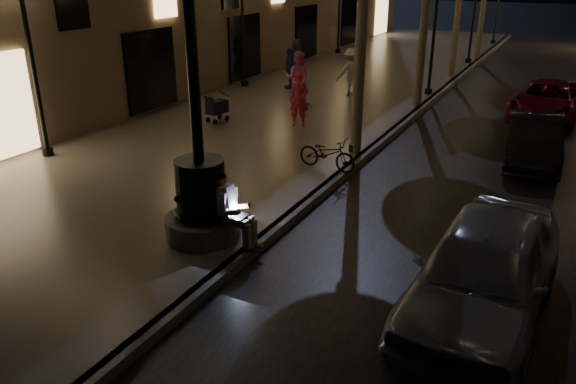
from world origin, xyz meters
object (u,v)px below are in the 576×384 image
Objects in this scene: car_third at (548,100)px; pedestrian_white at (351,72)px; lamp_left_a at (28,37)px; stroller at (217,107)px; fountain_lamppost at (200,186)px; car_second at (534,140)px; pedestrian_pink at (298,78)px; pedestrian_blue at (289,68)px; pedestrian_red at (299,100)px; seated_man_laptop at (230,207)px; pedestrian_dark at (297,58)px; lamp_left_b at (242,9)px; lamp_curb_a at (359,36)px; lamp_curb_b at (436,12)px; bicycle at (327,154)px; car_front at (484,271)px.

pedestrian_white is at bearing -170.27° from car_third.
stroller is (2.13, 4.82, -2.56)m from lamp_left_a.
fountain_lamppost is 1.38× the size of car_second.
lamp_left_a is at bearing 54.02° from pedestrian_pink.
pedestrian_blue is at bearing -70.08° from pedestrian_pink.
seated_man_laptop is at bearing -92.93° from pedestrian_red.
lamp_left_b is at bearing 148.84° from pedestrian_dark.
car_third is at bearing 58.18° from lamp_curb_a.
seated_man_laptop is 12.65m from pedestrian_white.
stroller is at bearing -178.25° from car_second.
pedestrian_dark is (-6.07, 8.73, -2.22)m from lamp_curb_a.
pedestrian_blue is (-5.26, -1.54, -2.23)m from lamp_curb_b.
lamp_curb_a is at bearing 1.62° from stroller.
pedestrian_red is 3.97m from bicycle.
car_third is 9.60m from bicycle.
lamp_curb_a is 1.00× the size of lamp_curb_b.
car_front is 2.74× the size of pedestrian_dark.
fountain_lamppost is at bearing -92.86° from lamp_curb_b.
fountain_lamppost is 1.08× the size of lamp_curb_b.
lamp_curb_a reaches higher than car_second.
fountain_lamppost reaches higher than pedestrian_pink.
pedestrian_red is at bearing 177.80° from car_second.
seated_man_laptop reaches higher than stroller.
pedestrian_dark is (-10.37, 6.84, 0.40)m from car_second.
pedestrian_blue is (-2.82, 4.88, -0.02)m from pedestrian_red.
fountain_lamppost is 3.15× the size of pedestrian_red.
lamp_left_b is 6.16m from stroller.
seated_man_laptop is 0.83× the size of pedestrian_dark.
pedestrian_red reaches higher than bicycle.
pedestrian_blue reaches higher than bicycle.
seated_man_laptop is 14.09m from lamp_left_b.
lamp_left_a reaches higher than car_front.
stroller is 0.51× the size of pedestrian_pink.
seated_man_laptop is 0.28× the size of lamp_left_b.
car_front is at bearing -129.70° from bicycle.
car_second is (11.40, 5.89, -2.61)m from lamp_left_a.
car_second is (4.39, 7.89, -0.29)m from seated_man_laptop.
lamp_curb_a and lamp_curb_b have the same top height.
lamp_left_a is 2.72× the size of pedestrian_white.
lamp_curb_a is at bearing 119.08° from pedestrian_pink.
bicycle is at bearing -111.97° from car_third.
car_second is 12.43m from pedestrian_dark.
pedestrian_white is (-1.90, 12.40, -0.13)m from fountain_lamppost.
pedestrian_blue is (-9.56, 4.57, 0.38)m from car_second.
fountain_lamppost is 15.68m from pedestrian_dark.
pedestrian_pink is at bearing -133.36° from lamp_curb_b.
car_third is at bearing 4.66° from lamp_left_b.
pedestrian_dark is at bearing 35.23° from bicycle.
car_third is 8.51m from pedestrian_pink.
bicycle is at bearing 82.23° from fountain_lamppost.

